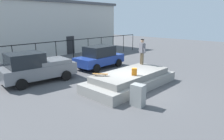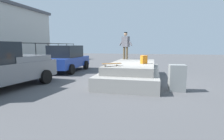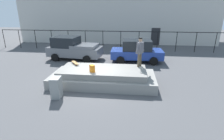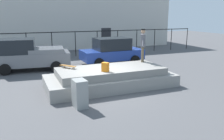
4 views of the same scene
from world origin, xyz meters
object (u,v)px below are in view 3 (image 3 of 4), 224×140
(skateboarder, at_px, (140,50))
(backpack, at_px, (92,69))
(skateboard, at_px, (75,63))
(utility_box, at_px, (56,88))
(car_blue_sedan_mid, at_px, (137,51))
(car_grey_pickup_near, at_px, (74,48))

(skateboarder, bearing_deg, backpack, -153.03)
(skateboard, xyz_separation_m, utility_box, (-0.14, -2.62, -0.48))
(skateboarder, relative_size, backpack, 4.27)
(utility_box, bearing_deg, car_blue_sedan_mid, 54.09)
(skateboarder, height_order, car_grey_pickup_near, skateboarder)
(backpack, bearing_deg, car_grey_pickup_near, 168.06)
(utility_box, bearing_deg, car_grey_pickup_near, 95.75)
(car_grey_pickup_near, bearing_deg, utility_box, -78.92)
(skateboarder, height_order, skateboard, skateboarder)
(car_grey_pickup_near, bearing_deg, car_blue_sedan_mid, -1.49)
(skateboarder, xyz_separation_m, backpack, (-2.55, -1.30, -0.78))
(skateboarder, relative_size, car_blue_sedan_mid, 0.41)
(backpack, bearing_deg, skateboarder, 77.77)
(skateboarder, distance_m, skateboard, 4.01)
(skateboard, distance_m, backpack, 1.86)
(car_grey_pickup_near, relative_size, car_blue_sedan_mid, 1.12)
(skateboarder, relative_size, utility_box, 1.64)
(skateboarder, xyz_separation_m, utility_box, (-4.05, -2.65, -1.36))
(car_blue_sedan_mid, bearing_deg, car_grey_pickup_near, 178.51)
(car_grey_pickup_near, height_order, utility_box, car_grey_pickup_near)
(skateboard, bearing_deg, car_blue_sedan_mid, 46.99)
(car_blue_sedan_mid, bearing_deg, backpack, -114.78)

